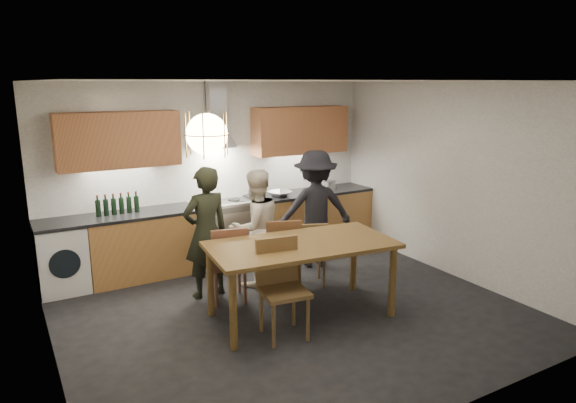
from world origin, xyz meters
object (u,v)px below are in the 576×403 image
chair_back_left (229,260)px  chair_front (281,280)px  person_mid (255,228)px  wine_bottles (117,204)px  stock_pot (330,185)px  mixing_bowl (280,194)px  dining_table (301,251)px  person_right (315,209)px  person_left (206,233)px

chair_back_left → chair_front: size_ratio=0.93×
chair_front → person_mid: person_mid is taller
person_mid → wine_bottles: bearing=-42.2°
chair_back_left → stock_pot: bearing=-136.9°
mixing_bowl → person_mid: bearing=-133.2°
chair_front → stock_pot: (2.19, 2.31, 0.38)m
chair_back_left → wine_bottles: (-0.94, 1.43, 0.50)m
chair_front → mixing_bowl: (1.25, 2.27, 0.36)m
dining_table → person_right: (1.04, 1.33, 0.07)m
chair_front → mixing_bowl: size_ratio=3.06×
dining_table → stock_pot: (1.80, 2.08, 0.20)m
mixing_bowl → chair_front: bearing=-118.8°
stock_pot → wine_bottles: wine_bottles is taller
mixing_bowl → wine_bottles: 2.36m
person_right → wine_bottles: bearing=1.4°
mixing_bowl → stock_pot: stock_pot is taller
person_mid → person_right: bearing=-174.8°
person_left → stock_pot: (2.51, 1.01, 0.16)m
wine_bottles → stock_pot: bearing=-1.3°
chair_front → person_right: person_right is taller
dining_table → wine_bottles: wine_bottles is taller
person_left → person_mid: bearing=176.9°
chair_front → wine_bottles: bearing=122.4°
person_right → wine_bottles: size_ratio=3.00×
dining_table → chair_front: size_ratio=2.11×
chair_back_left → chair_front: chair_front is taller
mixing_bowl → person_left: bearing=-148.2°
stock_pot → mixing_bowl: bearing=-177.2°
chair_front → person_right: size_ratio=0.61×
dining_table → chair_back_left: (-0.56, 0.72, -0.22)m
chair_back_left → chair_front: bearing=113.2°
person_mid → mixing_bowl: bearing=-140.0°
person_right → chair_back_left: bearing=40.1°
dining_table → chair_front: 0.49m
chair_back_left → person_right: 1.74m
stock_pot → person_right: bearing=-135.4°
person_left → mixing_bowl: size_ratio=4.87×
mixing_bowl → wine_bottles: wine_bottles is taller
person_mid → wine_bottles: (-1.48, 1.05, 0.28)m
chair_back_left → chair_front: (0.17, -0.96, 0.04)m
chair_back_left → dining_table: bearing=141.1°
person_mid → person_right: person_right is taller
stock_pot → person_left: bearing=-157.9°
person_left → person_mid: person_left is taller
dining_table → person_left: person_left is taller
dining_table → person_right: 1.69m
dining_table → chair_back_left: 0.94m
chair_back_left → person_right: size_ratio=0.57×
chair_back_left → wine_bottles: size_ratio=1.70×
person_left → stock_pot: size_ratio=8.45×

